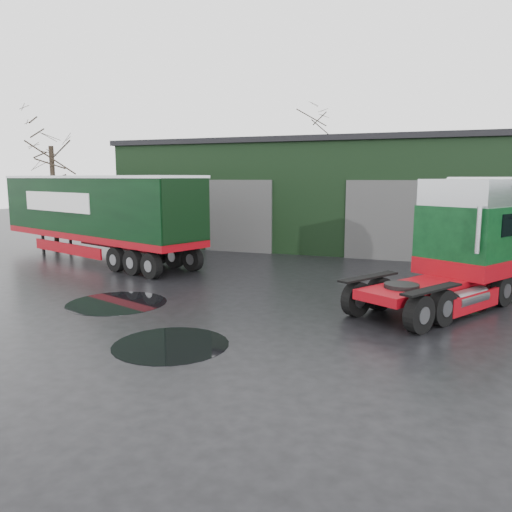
{
  "coord_description": "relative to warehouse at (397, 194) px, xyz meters",
  "views": [
    {
      "loc": [
        4.67,
        -11.66,
        4.15
      ],
      "look_at": [
        -0.74,
        2.8,
        1.7
      ],
      "focal_mm": 35.0,
      "sensor_mm": 36.0,
      "label": 1
    }
  ],
  "objects": [
    {
      "name": "ground",
      "position": [
        -2.0,
        -20.0,
        -3.16
      ],
      "size": [
        100.0,
        100.0,
        0.0
      ],
      "primitive_type": "plane",
      "color": "black"
    },
    {
      "name": "warehouse",
      "position": [
        0.0,
        0.0,
        0.0
      ],
      "size": [
        32.4,
        12.4,
        6.3
      ],
      "color": "black",
      "rests_on": "ground"
    },
    {
      "name": "hero_tractor",
      "position": [
        2.5,
        -15.5,
        -1.09
      ],
      "size": [
        5.85,
        7.16,
        4.14
      ],
      "primitive_type": null,
      "rotation": [
        0.0,
        0.0,
        -0.54
      ],
      "color": "black",
      "rests_on": "ground"
    },
    {
      "name": "trailer_left",
      "position": [
        -13.51,
        -11.21,
        -1.02
      ],
      "size": [
        13.87,
        7.37,
        4.27
      ],
      "primitive_type": null,
      "rotation": [
        0.0,
        0.0,
        1.22
      ],
      "color": "silver",
      "rests_on": "ground"
    },
    {
      "name": "tree_left",
      "position": [
        -19.0,
        -8.0,
        1.09
      ],
      "size": [
        4.4,
        4.4,
        8.5
      ],
      "primitive_type": null,
      "color": "black",
      "rests_on": "ground"
    },
    {
      "name": "tree_back_a",
      "position": [
        -8.0,
        10.0,
        1.59
      ],
      "size": [
        4.4,
        4.4,
        9.5
      ],
      "primitive_type": null,
      "color": "black",
      "rests_on": "ground"
    },
    {
      "name": "puddle_0",
      "position": [
        -3.52,
        -21.2,
        -3.15
      ],
      "size": [
        2.92,
        2.92,
        0.01
      ],
      "primitive_type": "cylinder",
      "color": "black",
      "rests_on": "ground"
    },
    {
      "name": "puddle_1",
      "position": [
        2.85,
        -14.53,
        -3.15
      ],
      "size": [
        2.65,
        2.65,
        0.01
      ],
      "primitive_type": "cylinder",
      "color": "black",
      "rests_on": "ground"
    },
    {
      "name": "puddle_2",
      "position": [
        -7.34,
        -18.15,
        -3.15
      ],
      "size": [
        3.29,
        3.29,
        0.01
      ],
      "primitive_type": "cylinder",
      "color": "black",
      "rests_on": "ground"
    }
  ]
}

